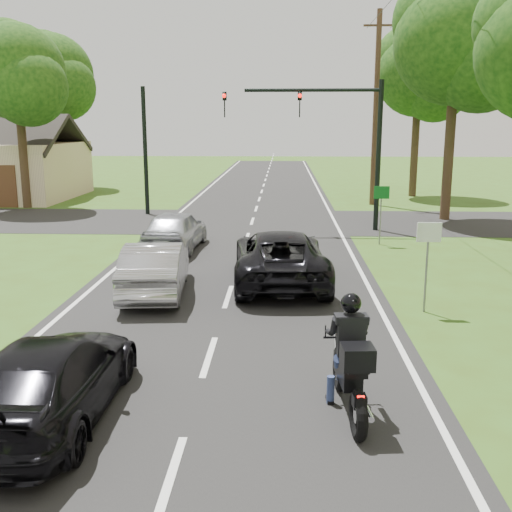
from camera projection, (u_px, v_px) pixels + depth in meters
The scene contains 17 objects.
ground at pixel (209, 357), 11.32m from camera, with size 140.00×140.00×0.00m, color #364F16.
road at pixel (244, 249), 21.07m from camera, with size 8.00×100.00×0.01m, color black.
cross_road at pixel (252, 221), 26.92m from camera, with size 60.00×7.00×0.01m, color black.
motorcycle_rider at pixel (350, 368), 8.93m from camera, with size 0.64×2.22×1.91m.
dark_suv at pixel (280, 257), 16.40m from camera, with size 2.43×5.27×1.46m, color black.
silver_sedan at pixel (155, 268), 15.34m from camera, with size 1.44×4.13×1.36m, color #ABAAAF.
silver_suv at pixel (175, 230), 20.74m from camera, with size 1.65×4.11×1.40m, color #AAACB2.
dark_car_behind at pixel (51, 378), 8.83m from camera, with size 1.77×4.34×1.26m, color black.
traffic_signal at pixel (333, 128), 23.92m from camera, with size 6.38×0.44×6.00m.
signal_pole_far at pixel (145, 152), 28.45m from camera, with size 0.20×0.20×6.00m, color black.
utility_pole_far at pixel (376, 108), 31.39m from camera, with size 1.60×0.28×10.00m.
sign_white at pixel (428, 245), 13.67m from camera, with size 0.55×0.07×2.12m.
sign_green at pixel (381, 201), 21.46m from camera, with size 0.55×0.07×2.12m.
tree_row_d at pixel (465, 49), 25.65m from camera, with size 5.76×5.58×10.45m.
tree_row_e at pixel (424, 79), 34.56m from camera, with size 5.28×5.12×9.61m.
tree_left_near at pixel (20, 78), 29.71m from camera, with size 5.12×4.96×9.22m.
tree_left_far at pixel (55, 79), 39.39m from camera, with size 5.76×5.58×10.14m.
Camera 1 is at (1.37, -10.58, 4.33)m, focal length 42.00 mm.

